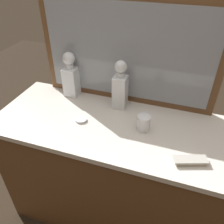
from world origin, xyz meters
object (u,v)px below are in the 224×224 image
at_px(crystal_decanter_rear, 120,89).
at_px(porcelain_dish, 81,120).
at_px(crystal_decanter_front, 71,79).
at_px(silver_brush_rear, 190,160).
at_px(crystal_tumbler_rear, 143,124).

distance_m(crystal_decanter_rear, porcelain_dish, 0.29).
xyz_separation_m(crystal_decanter_front, porcelain_dish, (0.17, -0.24, -0.11)).
bearing_deg(porcelain_dish, silver_brush_rear, -11.49).
bearing_deg(porcelain_dish, crystal_decanter_front, 125.70).
xyz_separation_m(crystal_decanter_rear, porcelain_dish, (-0.17, -0.21, -0.12)).
bearing_deg(crystal_tumbler_rear, silver_brush_rear, -31.90).
bearing_deg(silver_brush_rear, crystal_tumbler_rear, 148.10).
bearing_deg(crystal_decanter_front, crystal_tumbler_rear, -21.27).
bearing_deg(silver_brush_rear, porcelain_dish, 168.51).
bearing_deg(crystal_tumbler_rear, porcelain_dish, -174.05).
distance_m(crystal_decanter_rear, crystal_decanter_front, 0.34).
relative_size(crystal_decanter_front, crystal_tumbler_rear, 3.29).
height_order(crystal_decanter_rear, crystal_tumbler_rear, crystal_decanter_rear).
xyz_separation_m(crystal_decanter_front, silver_brush_rear, (0.78, -0.36, -0.11)).
height_order(silver_brush_rear, porcelain_dish, silver_brush_rear).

